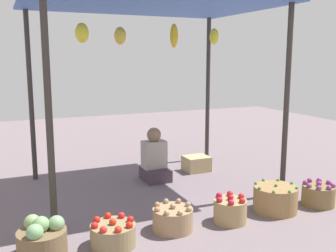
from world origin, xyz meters
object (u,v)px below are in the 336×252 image
(basket_potatoes, at_px, (173,219))
(basket_red_tomatoes, at_px, (113,234))
(vendor_person, at_px, (155,160))
(basket_red_apples, at_px, (230,210))
(wooden_crate_near_vendor, at_px, (196,164))
(basket_purple_onions, at_px, (318,195))
(basket_cabbages, at_px, (42,239))
(basket_green_chilies, at_px, (275,199))

(basket_potatoes, bearing_deg, basket_red_tomatoes, -172.73)
(vendor_person, distance_m, basket_red_apples, 1.76)
(vendor_person, bearing_deg, wooden_crate_near_vendor, 11.60)
(vendor_person, relative_size, basket_purple_onions, 2.00)
(basket_potatoes, bearing_deg, wooden_crate_near_vendor, 55.67)
(vendor_person, relative_size, basket_red_tomatoes, 1.79)
(vendor_person, relative_size, basket_cabbages, 1.75)
(basket_cabbages, relative_size, wooden_crate_near_vendor, 1.16)
(basket_green_chilies, bearing_deg, wooden_crate_near_vendor, 92.01)
(basket_red_apples, xyz_separation_m, basket_green_chilies, (0.66, 0.06, 0.01))
(basket_potatoes, bearing_deg, vendor_person, 74.29)
(basket_green_chilies, bearing_deg, basket_potatoes, 179.40)
(basket_cabbages, relative_size, basket_green_chilies, 0.87)
(wooden_crate_near_vendor, bearing_deg, basket_potatoes, -124.33)
(basket_potatoes, xyz_separation_m, basket_purple_onions, (1.92, -0.08, 0.01))
(basket_potatoes, height_order, wooden_crate_near_vendor, basket_potatoes)
(basket_red_apples, bearing_deg, wooden_crate_near_vendor, 72.65)
(vendor_person, height_order, basket_red_apples, vendor_person)
(basket_potatoes, bearing_deg, basket_red_apples, -6.20)
(basket_red_apples, bearing_deg, vendor_person, 96.09)
(basket_cabbages, distance_m, basket_red_tomatoes, 0.65)
(basket_red_apples, bearing_deg, basket_red_tomatoes, -179.41)
(basket_red_tomatoes, bearing_deg, basket_potatoes, 7.27)
(basket_cabbages, xyz_separation_m, basket_potatoes, (1.31, 0.01, -0.03))
(basket_red_apples, distance_m, basket_green_chilies, 0.66)
(basket_cabbages, bearing_deg, basket_potatoes, 0.36)
(vendor_person, distance_m, basket_red_tomatoes, 2.10)
(vendor_person, xyz_separation_m, basket_cabbages, (-1.78, -1.68, -0.14))
(wooden_crate_near_vendor, bearing_deg, vendor_person, -168.40)
(basket_potatoes, relative_size, basket_purple_onions, 1.09)
(basket_potatoes, xyz_separation_m, basket_red_apples, (0.66, -0.07, 0.01))
(basket_purple_onions, bearing_deg, vendor_person, 129.57)
(basket_red_tomatoes, height_order, wooden_crate_near_vendor, basket_red_tomatoes)
(vendor_person, height_order, basket_red_tomatoes, vendor_person)
(wooden_crate_near_vendor, bearing_deg, basket_green_chilies, -87.99)
(basket_cabbages, height_order, basket_purple_onions, basket_cabbages)
(basket_red_tomatoes, height_order, basket_red_apples, basket_red_apples)
(basket_red_tomatoes, xyz_separation_m, basket_potatoes, (0.67, 0.09, 0.01))
(basket_red_tomatoes, distance_m, wooden_crate_near_vendor, 2.72)
(vendor_person, bearing_deg, basket_red_tomatoes, -122.89)
(basket_purple_onions, xyz_separation_m, wooden_crate_near_vendor, (-0.67, 1.91, -0.01))
(vendor_person, distance_m, basket_green_chilies, 1.90)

